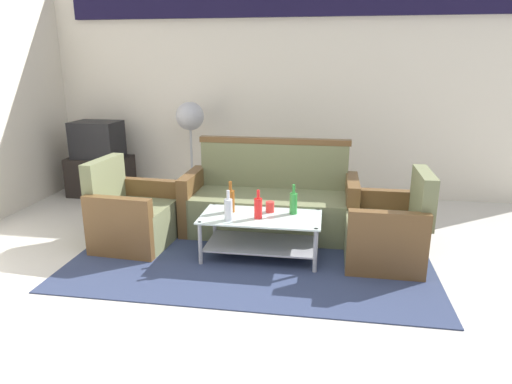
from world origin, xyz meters
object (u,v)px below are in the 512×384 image
object	(u,v)px
coffee_table	(261,229)
bottle_brown	(231,200)
pedestal_fan	(190,122)
armchair_left	(133,217)
tv_stand	(101,176)
bottle_red	(258,208)
bottle_green	(293,203)
couch	(270,203)
bottle_clear	(228,209)
armchair_right	(387,232)
cup	(270,207)
television	(97,139)

from	to	relation	value
coffee_table	bottle_brown	distance (m)	0.39
pedestal_fan	armchair_left	bearing A→B (deg)	-94.20
armchair_left	tv_stand	distance (m)	1.96
bottle_brown	bottle_red	xyz separation A→B (m)	(0.28, -0.14, -0.01)
armchair_left	bottle_green	distance (m)	1.60
bottle_red	pedestal_fan	world-z (taller)	pedestal_fan
couch	bottle_red	size ratio (longest dim) A/B	6.80
bottle_red	bottle_brown	bearing A→B (deg)	154.23
pedestal_fan	couch	bearing A→B (deg)	-42.04
bottle_clear	bottle_green	distance (m)	0.62
pedestal_fan	tv_stand	bearing A→B (deg)	-177.76
couch	tv_stand	distance (m)	2.66
bottle_red	bottle_green	xyz separation A→B (m)	(0.30, 0.18, 0.01)
bottle_red	armchair_right	bearing A→B (deg)	7.51
armchair_left	bottle_brown	distance (m)	1.03
armchair_right	bottle_red	size ratio (longest dim) A/B	3.21
bottle_red	cup	size ratio (longest dim) A/B	2.65
bottle_green	tv_stand	size ratio (longest dim) A/B	0.35
armchair_left	tv_stand	xyz separation A→B (m)	(-1.16, 1.58, -0.03)
bottle_brown	tv_stand	distance (m)	2.72
armchair_left	bottle_green	xyz separation A→B (m)	(1.59, -0.00, 0.23)
couch	armchair_left	world-z (taller)	couch
armchair_left	armchair_right	distance (m)	2.44
bottle_clear	bottle_green	world-z (taller)	bottle_green
bottle_clear	bottle_green	size ratio (longest dim) A/B	0.99
television	armchair_right	bearing A→B (deg)	157.98
couch	cup	size ratio (longest dim) A/B	18.01
television	bottle_brown	bearing A→B (deg)	145.12
couch	armchair_right	size ratio (longest dim) A/B	2.12
armchair_right	pedestal_fan	size ratio (longest dim) A/B	0.67
cup	pedestal_fan	xyz separation A→B (m)	(-1.25, 1.62, 0.55)
bottle_green	television	size ratio (longest dim) A/B	0.46
bottle_clear	coffee_table	bearing A→B (deg)	33.40
coffee_table	cup	xyz separation A→B (m)	(0.07, 0.11, 0.19)
pedestal_fan	armchair_right	bearing A→B (deg)	-35.57
armchair_left	coffee_table	size ratio (longest dim) A/B	0.77
coffee_table	bottle_red	xyz separation A→B (m)	(-0.01, -0.08, 0.24)
armchair_left	bottle_clear	size ratio (longest dim) A/B	3.07
tv_stand	pedestal_fan	distance (m)	1.48
tv_stand	couch	bearing A→B (deg)	-22.44
bottle_clear	tv_stand	xyz separation A→B (m)	(-2.19, 1.86, -0.25)
bottle_clear	bottle_brown	size ratio (longest dim) A/B	0.94
bottle_brown	bottle_red	size ratio (longest dim) A/B	1.11
couch	coffee_table	size ratio (longest dim) A/B	1.64
cup	tv_stand	world-z (taller)	tv_stand
coffee_table	bottle_brown	xyz separation A→B (m)	(-0.30, 0.05, 0.25)
couch	coffee_table	world-z (taller)	couch
bottle_red	cup	world-z (taller)	bottle_red
armchair_right	tv_stand	size ratio (longest dim) A/B	1.06
couch	pedestal_fan	size ratio (longest dim) A/B	1.42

